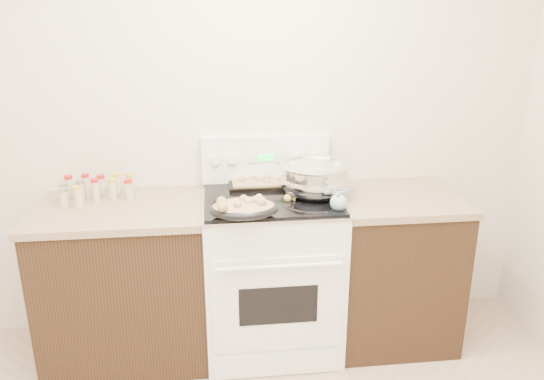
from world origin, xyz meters
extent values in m
cube|color=beige|center=(0.00, 1.77, 1.35)|extent=(4.00, 0.05, 2.70)
cube|color=black|center=(-0.48, 1.43, 0.44)|extent=(0.90, 0.64, 0.88)
cube|color=brown|center=(-0.48, 1.43, 0.90)|extent=(0.93, 0.67, 0.04)
cube|color=black|center=(1.08, 1.43, 0.44)|extent=(0.70, 0.64, 0.88)
cube|color=brown|center=(1.08, 1.43, 0.90)|extent=(0.73, 0.67, 0.04)
cube|color=white|center=(0.35, 1.42, 0.46)|extent=(0.76, 0.66, 0.92)
cube|color=white|center=(0.35, 1.08, 0.45)|extent=(0.70, 0.01, 0.55)
cube|color=black|center=(0.35, 1.08, 0.46)|extent=(0.42, 0.01, 0.22)
cylinder|color=white|center=(0.35, 1.04, 0.70)|extent=(0.65, 0.02, 0.02)
cube|color=white|center=(0.35, 1.09, 0.08)|extent=(0.70, 0.01, 0.14)
cube|color=silver|center=(0.35, 1.42, 0.93)|extent=(0.78, 0.68, 0.01)
cube|color=black|center=(0.35, 1.42, 0.94)|extent=(0.74, 0.64, 0.01)
cube|color=white|center=(0.35, 1.72, 1.08)|extent=(0.76, 0.07, 0.28)
cylinder|color=white|center=(0.05, 1.67, 1.10)|extent=(0.06, 0.02, 0.06)
cylinder|color=white|center=(0.15, 1.67, 1.10)|extent=(0.06, 0.02, 0.06)
cylinder|color=white|center=(0.55, 1.67, 1.10)|extent=(0.06, 0.02, 0.06)
cylinder|color=white|center=(0.65, 1.67, 1.10)|extent=(0.06, 0.02, 0.06)
cube|color=#19E533|center=(0.35, 1.67, 1.10)|extent=(0.09, 0.00, 0.04)
cube|color=silver|center=(0.27, 1.67, 1.10)|extent=(0.05, 0.00, 0.05)
cube|color=silver|center=(0.43, 1.67, 1.10)|extent=(0.05, 0.00, 0.05)
ellipsoid|color=silver|center=(0.60, 1.44, 1.02)|extent=(0.39, 0.39, 0.23)
cylinder|color=silver|center=(0.60, 1.44, 0.95)|extent=(0.21, 0.21, 0.01)
torus|color=silver|center=(0.60, 1.44, 1.11)|extent=(0.39, 0.39, 0.02)
cylinder|color=silver|center=(0.60, 1.44, 1.05)|extent=(0.37, 0.37, 0.13)
cylinder|color=brown|center=(0.60, 1.44, 1.10)|extent=(0.35, 0.35, 0.00)
cube|color=beige|center=(0.47, 1.46, 1.11)|extent=(0.04, 0.04, 0.03)
cube|color=beige|center=(0.59, 1.33, 1.11)|extent=(0.05, 0.05, 0.03)
cube|color=beige|center=(0.62, 1.49, 1.11)|extent=(0.04, 0.04, 0.03)
cube|color=beige|center=(0.49, 1.35, 1.11)|extent=(0.04, 0.04, 0.02)
cube|color=beige|center=(0.55, 1.40, 1.11)|extent=(0.05, 0.05, 0.03)
cube|color=beige|center=(0.63, 1.45, 1.11)|extent=(0.05, 0.05, 0.03)
cube|color=beige|center=(0.61, 1.54, 1.11)|extent=(0.05, 0.05, 0.03)
cube|color=beige|center=(0.58, 1.58, 1.11)|extent=(0.04, 0.04, 0.03)
cube|color=beige|center=(0.72, 1.45, 1.11)|extent=(0.03, 0.03, 0.02)
cube|color=beige|center=(0.62, 1.43, 1.11)|extent=(0.04, 0.04, 0.02)
cube|color=beige|center=(0.53, 1.43, 1.11)|extent=(0.04, 0.04, 0.02)
cube|color=beige|center=(0.72, 1.41, 1.11)|extent=(0.05, 0.05, 0.03)
cube|color=beige|center=(0.62, 1.53, 1.11)|extent=(0.03, 0.03, 0.02)
cube|color=beige|center=(0.63, 1.48, 1.11)|extent=(0.04, 0.04, 0.02)
ellipsoid|color=black|center=(0.18, 1.14, 0.98)|extent=(0.36, 0.25, 0.08)
ellipsoid|color=tan|center=(0.18, 1.14, 1.00)|extent=(0.32, 0.23, 0.06)
sphere|color=tan|center=(0.15, 1.09, 1.03)|extent=(0.04, 0.04, 0.04)
sphere|color=tan|center=(0.18, 1.16, 1.03)|extent=(0.04, 0.04, 0.04)
sphere|color=tan|center=(0.07, 1.13, 1.03)|extent=(0.05, 0.05, 0.05)
sphere|color=tan|center=(0.27, 1.11, 1.03)|extent=(0.05, 0.05, 0.05)
sphere|color=tan|center=(0.21, 1.13, 1.03)|extent=(0.05, 0.05, 0.05)
sphere|color=tan|center=(0.07, 1.06, 1.03)|extent=(0.05, 0.05, 0.05)
sphere|color=tan|center=(0.24, 1.14, 1.03)|extent=(0.04, 0.04, 0.04)
sphere|color=tan|center=(0.26, 1.18, 1.03)|extent=(0.04, 0.04, 0.04)
cube|color=black|center=(0.34, 1.65, 0.95)|extent=(0.43, 0.30, 0.02)
cube|color=tan|center=(0.34, 1.65, 0.97)|extent=(0.39, 0.26, 0.02)
sphere|color=tan|center=(0.49, 1.72, 0.98)|extent=(0.04, 0.04, 0.04)
sphere|color=tan|center=(0.31, 1.63, 0.98)|extent=(0.04, 0.04, 0.04)
sphere|color=tan|center=(0.21, 1.65, 0.98)|extent=(0.04, 0.04, 0.04)
sphere|color=tan|center=(0.35, 1.65, 0.98)|extent=(0.04, 0.04, 0.04)
sphere|color=tan|center=(0.28, 1.67, 0.98)|extent=(0.03, 0.03, 0.03)
sphere|color=tan|center=(0.19, 1.74, 0.98)|extent=(0.03, 0.03, 0.03)
sphere|color=tan|center=(0.43, 1.62, 0.98)|extent=(0.03, 0.03, 0.03)
sphere|color=tan|center=(0.20, 1.63, 0.98)|extent=(0.04, 0.04, 0.04)
sphere|color=tan|center=(0.34, 1.59, 0.98)|extent=(0.04, 0.04, 0.04)
sphere|color=tan|center=(0.35, 1.73, 0.98)|extent=(0.04, 0.04, 0.04)
cylinder|color=tan|center=(0.45, 1.46, 0.95)|extent=(0.05, 0.26, 0.01)
sphere|color=tan|center=(0.44, 1.35, 0.96)|extent=(0.04, 0.04, 0.04)
sphere|color=#7DA6BB|center=(0.68, 1.19, 0.98)|extent=(0.09, 0.09, 0.09)
cylinder|color=#7DA6BB|center=(0.73, 1.29, 1.01)|extent=(0.16, 0.26, 0.08)
cylinder|color=#BFB28C|center=(-0.78, 1.62, 0.97)|extent=(0.04, 0.04, 0.11)
cylinder|color=#B21414|center=(-0.78, 1.62, 1.04)|extent=(0.04, 0.04, 0.02)
cylinder|color=#BFB28C|center=(-0.69, 1.64, 0.97)|extent=(0.04, 0.04, 0.11)
cylinder|color=#B21414|center=(-0.69, 1.64, 1.04)|extent=(0.04, 0.04, 0.02)
cylinder|color=#BFB28C|center=(-0.61, 1.64, 0.97)|extent=(0.04, 0.04, 0.10)
cylinder|color=#B21414|center=(-0.61, 1.64, 1.03)|extent=(0.05, 0.05, 0.02)
cylinder|color=#BFB28C|center=(-0.52, 1.63, 0.97)|extent=(0.05, 0.05, 0.11)
cylinder|color=gold|center=(-0.52, 1.63, 1.04)|extent=(0.05, 0.05, 0.02)
cylinder|color=#BFB28C|center=(-0.44, 1.63, 0.97)|extent=(0.05, 0.05, 0.11)
cylinder|color=gold|center=(-0.44, 1.63, 1.03)|extent=(0.05, 0.05, 0.02)
cylinder|color=#BFB28C|center=(-0.79, 1.54, 0.97)|extent=(0.05, 0.05, 0.09)
cylinder|color=#B2B2B7|center=(-0.79, 1.54, 1.02)|extent=(0.05, 0.05, 0.02)
cylinder|color=#BFB28C|center=(-0.70, 1.55, 0.97)|extent=(0.04, 0.04, 0.10)
cylinder|color=#B2B2B7|center=(-0.70, 1.55, 1.03)|extent=(0.04, 0.04, 0.02)
cylinder|color=#BFB28C|center=(-0.62, 1.53, 0.98)|extent=(0.04, 0.04, 0.11)
cylinder|color=#B21414|center=(-0.62, 1.53, 1.04)|extent=(0.04, 0.04, 0.02)
cylinder|color=#BFB28C|center=(-0.53, 1.54, 0.97)|extent=(0.04, 0.04, 0.11)
cylinder|color=gold|center=(-0.53, 1.54, 1.04)|extent=(0.04, 0.04, 0.02)
cylinder|color=#BFB28C|center=(-0.44, 1.54, 0.97)|extent=(0.04, 0.04, 0.10)
cylinder|color=#B21414|center=(-0.44, 1.54, 1.03)|extent=(0.05, 0.05, 0.02)
cylinder|color=#BFB28C|center=(-0.77, 1.46, 0.96)|extent=(0.05, 0.05, 0.09)
cylinder|color=#B2B2B7|center=(-0.77, 1.46, 1.01)|extent=(0.05, 0.05, 0.02)
cylinder|color=#BFB28C|center=(-0.69, 1.44, 0.97)|extent=(0.04, 0.04, 0.10)
cylinder|color=gold|center=(-0.69, 1.44, 1.03)|extent=(0.04, 0.04, 0.02)
camera|label=1|loc=(0.03, -1.35, 1.93)|focal=35.00mm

